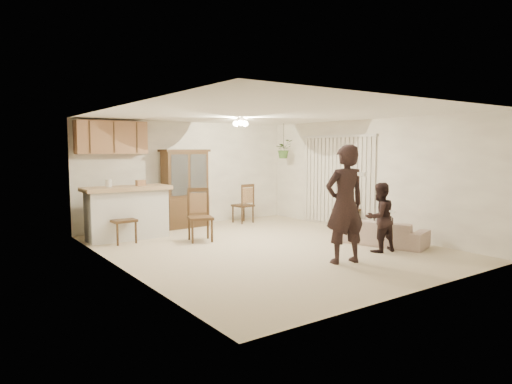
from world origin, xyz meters
TOP-DOWN VIEW (x-y plane):
  - floor at (0.00, 0.00)m, footprint 6.50×6.50m
  - ceiling at (0.00, 0.00)m, footprint 5.50×6.50m
  - wall_back at (0.00, 3.25)m, footprint 5.50×0.02m
  - wall_front at (0.00, -3.25)m, footprint 5.50×0.02m
  - wall_left at (-2.75, 0.00)m, footprint 0.02×6.50m
  - wall_right at (2.75, 0.00)m, footprint 0.02×6.50m
  - breakfast_bar at (-1.85, 2.35)m, footprint 1.60×0.55m
  - bar_top at (-1.85, 2.35)m, footprint 1.75×0.70m
  - upper_cabinets at (-1.90, 3.07)m, footprint 1.50×0.34m
  - vertical_blinds at (2.71, 0.90)m, footprint 0.06×2.30m
  - ceiling_fixture at (0.20, 1.20)m, footprint 0.36×0.36m
  - hanging_plant at (2.30, 2.40)m, footprint 0.43×0.37m
  - plant_cord at (2.30, 2.40)m, footprint 0.01×0.01m
  - sofa at (1.99, -1.06)m, footprint 1.29×2.01m
  - adult at (0.35, -1.63)m, footprint 0.74×0.57m
  - child at (1.46, -1.43)m, footprint 0.71×0.58m
  - china_hutch at (-0.23, 2.95)m, footprint 1.20×0.54m
  - side_table at (2.44, 0.31)m, footprint 0.55×0.55m
  - chair_bar at (-2.07, 2.00)m, footprint 0.48×0.48m
  - chair_hutch_left at (-0.73, 1.29)m, footprint 0.59×0.59m
  - chair_hutch_right at (1.25, 2.71)m, footprint 0.48×0.48m
  - controller_adult at (0.25, -2.07)m, footprint 0.09×0.17m
  - controller_child at (1.43, -1.72)m, footprint 0.04×0.11m

SIDE VIEW (x-z plane):
  - floor at x=0.00m, z-range 0.00..0.00m
  - side_table at x=2.44m, z-range -0.02..0.56m
  - chair_hutch_right at x=1.25m, z-range -0.21..0.77m
  - chair_bar at x=-2.07m, z-range -0.22..0.80m
  - chair_hutch_left at x=-0.73m, z-range -0.23..0.83m
  - sofa at x=1.99m, z-range 0.00..0.73m
  - breakfast_bar at x=-1.85m, z-range 0.00..1.00m
  - child at x=1.46m, z-range 0.00..1.35m
  - controller_child at x=1.43m, z-range 0.75..0.79m
  - adult at x=0.35m, z-range 0.00..1.80m
  - china_hutch at x=-0.23m, z-range -0.01..1.83m
  - bar_top at x=-1.85m, z-range 1.01..1.09m
  - vertical_blinds at x=2.71m, z-range 0.05..2.15m
  - wall_back at x=0.00m, z-range 0.00..2.50m
  - wall_front at x=0.00m, z-range 0.00..2.50m
  - wall_left at x=-2.75m, z-range 0.00..2.50m
  - wall_right at x=2.75m, z-range 0.00..2.50m
  - controller_adult at x=0.25m, z-range 1.45..1.50m
  - hanging_plant at x=2.30m, z-range 1.61..2.09m
  - upper_cabinets at x=-1.90m, z-range 1.75..2.45m
  - plant_cord at x=2.30m, z-range 1.85..2.50m
  - ceiling_fixture at x=0.20m, z-range 2.30..2.50m
  - ceiling at x=0.00m, z-range 2.49..2.51m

